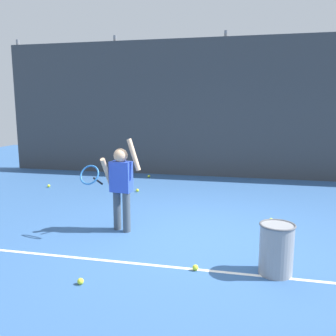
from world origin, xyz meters
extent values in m
plane|color=#335B93|center=(0.00, 0.00, 0.00)|extent=(20.00, 20.00, 0.00)
cube|color=white|center=(0.00, -0.99, 0.00)|extent=(9.00, 0.05, 0.00)
cube|color=#383D42|center=(0.00, 4.48, 1.72)|extent=(11.70, 0.08, 3.44)
cylinder|color=slate|center=(-5.70, 4.54, 1.79)|extent=(0.09, 0.09, 3.59)
cylinder|color=slate|center=(-2.85, 4.54, 1.79)|extent=(0.09, 0.09, 3.59)
cylinder|color=slate|center=(0.00, 4.54, 1.79)|extent=(0.09, 0.09, 3.59)
cylinder|color=#3F4C59|center=(-1.20, 0.09, 0.29)|extent=(0.11, 0.11, 0.58)
cylinder|color=#3F4C59|center=(-1.03, 0.01, 0.29)|extent=(0.11, 0.11, 0.58)
cube|color=blue|center=(-1.12, 0.05, 0.80)|extent=(0.32, 0.20, 0.44)
sphere|color=tan|center=(-1.12, 0.05, 1.10)|extent=(0.20, 0.20, 0.20)
cylinder|color=tan|center=(-0.92, 0.05, 1.12)|extent=(0.21, 0.09, 0.46)
cylinder|color=tan|center=(-1.31, 0.01, 0.87)|extent=(0.10, 0.29, 0.43)
cylinder|color=black|center=(-1.40, -0.10, 0.75)|extent=(0.05, 0.24, 0.15)
torus|color=#2666B2|center=(-1.43, -0.32, 0.88)|extent=(0.30, 0.19, 0.26)
cylinder|color=gray|center=(0.98, -0.89, 0.28)|extent=(0.36, 0.36, 0.55)
torus|color=#595B60|center=(0.98, -0.89, 0.55)|extent=(0.38, 0.38, 0.02)
sphere|color=#CCE033|center=(-3.68, 2.37, 0.03)|extent=(0.07, 0.07, 0.07)
sphere|color=#CCE033|center=(-1.80, 3.93, 0.03)|extent=(0.07, 0.07, 0.07)
sphere|color=#CCE033|center=(-1.62, 2.39, 0.03)|extent=(0.07, 0.07, 0.07)
sphere|color=#CCE033|center=(-0.97, -1.58, 0.03)|extent=(0.07, 0.07, 0.07)
sphere|color=#CCE033|center=(1.03, 0.92, 0.03)|extent=(0.07, 0.07, 0.07)
sphere|color=#CCE033|center=(0.12, -1.01, 0.03)|extent=(0.07, 0.07, 0.07)
camera|label=1|loc=(0.66, -4.75, 1.80)|focal=38.83mm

